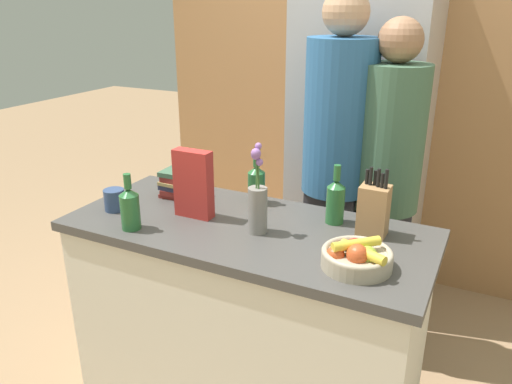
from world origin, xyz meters
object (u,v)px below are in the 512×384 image
object	(u,v)px
bottle_wine	(130,207)
coffee_mug	(115,200)
bottle_oil	(335,200)
knife_block	(374,209)
flower_vase	(258,203)
refrigerator	(361,140)
person_in_blue	(387,179)
fruit_bowl	(357,256)
book_stack	(181,184)
bottle_vinegar	(256,184)
person_at_sink	(337,160)
cereal_box	(193,184)

from	to	relation	value
bottle_wine	coffee_mug	bearing A→B (deg)	147.14
bottle_oil	bottle_wine	world-z (taller)	bottle_oil
knife_block	flower_vase	xyz separation A→B (m)	(-0.41, -0.18, 0.02)
refrigerator	person_in_blue	xyz separation A→B (m)	(0.28, -0.54, -0.03)
fruit_bowl	bottle_wine	size ratio (longest dim) A/B	1.05
knife_block	book_stack	xyz separation A→B (m)	(-0.91, -0.00, -0.04)
refrigerator	bottle_oil	xyz separation A→B (m)	(0.17, -0.98, -0.00)
refrigerator	bottle_vinegar	world-z (taller)	refrigerator
fruit_bowl	person_at_sink	bearing A→B (deg)	112.91
knife_block	bottle_oil	xyz separation A→B (m)	(-0.17, 0.04, -0.01)
fruit_bowl	coffee_mug	size ratio (longest dim) A/B	2.17
refrigerator	coffee_mug	world-z (taller)	refrigerator
fruit_bowl	book_stack	xyz separation A→B (m)	(-0.93, 0.29, 0.02)
fruit_bowl	bottle_oil	bearing A→B (deg)	119.40
fruit_bowl	knife_block	size ratio (longest dim) A/B	0.88
coffee_mug	fruit_bowl	bearing A→B (deg)	-1.49
refrigerator	cereal_box	world-z (taller)	refrigerator
fruit_bowl	person_at_sink	xyz separation A→B (m)	(-0.32, 0.76, 0.09)
book_stack	bottle_wine	distance (m)	0.38
book_stack	person_in_blue	xyz separation A→B (m)	(0.85, 0.49, 0.01)
bottle_vinegar	flower_vase	bearing A→B (deg)	-62.67
coffee_mug	knife_block	bearing A→B (deg)	13.56
bottle_oil	person_in_blue	distance (m)	0.46
refrigerator	person_at_sink	xyz separation A→B (m)	(0.03, -0.56, 0.04)
person_in_blue	fruit_bowl	bearing A→B (deg)	-104.59
person_at_sink	person_in_blue	world-z (taller)	person_at_sink
cereal_box	coffee_mug	distance (m)	0.38
person_at_sink	person_in_blue	size ratio (longest dim) A/B	1.07
refrigerator	fruit_bowl	distance (m)	1.36
fruit_bowl	cereal_box	size ratio (longest dim) A/B	0.84
fruit_bowl	flower_vase	xyz separation A→B (m)	(-0.43, 0.11, 0.08)
coffee_mug	refrigerator	bearing A→B (deg)	59.92
flower_vase	person_at_sink	world-z (taller)	person_at_sink
cereal_box	book_stack	xyz separation A→B (m)	(-0.18, 0.16, -0.08)
refrigerator	person_at_sink	world-z (taller)	refrigerator
coffee_mug	book_stack	world-z (taller)	book_stack
bottle_oil	person_at_sink	bearing A→B (deg)	107.35
fruit_bowl	knife_block	world-z (taller)	knife_block
coffee_mug	person_at_sink	distance (m)	1.07
flower_vase	bottle_vinegar	xyz separation A→B (m)	(-0.14, 0.28, -0.03)
fruit_bowl	bottle_wine	distance (m)	0.91
flower_vase	bottle_vinegar	size ratio (longest dim) A/B	1.56
cereal_box	bottle_vinegar	size ratio (longest dim) A/B	1.24
flower_vase	bottle_wine	distance (m)	0.51
bottle_vinegar	person_at_sink	xyz separation A→B (m)	(0.26, 0.37, 0.04)
flower_vase	person_at_sink	xyz separation A→B (m)	(0.11, 0.65, 0.01)
bottle_oil	refrigerator	bearing A→B (deg)	99.58
cereal_box	coffee_mug	bearing A→B (deg)	-164.04
fruit_bowl	book_stack	bearing A→B (deg)	162.71
bottle_oil	coffee_mug	bearing A→B (deg)	-161.56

